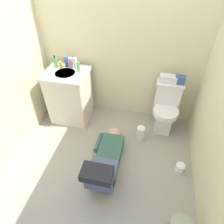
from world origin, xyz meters
TOP-DOWN VIEW (x-y plane):
  - ground_plane at (0.00, 0.00)m, footprint 2.78×3.04m
  - wall_back at (0.00, 1.06)m, footprint 2.44×0.08m
  - toilet at (0.74, 0.77)m, footprint 0.36×0.46m
  - vanity_cabinet at (-0.69, 0.69)m, footprint 0.60×0.52m
  - faucet at (-0.69, 0.83)m, footprint 0.02×0.02m
  - person_plumber at (0.08, -0.14)m, footprint 0.39×1.06m
  - tissue_box at (0.69, 0.86)m, footprint 0.22×0.11m
  - toiletry_bag at (0.84, 0.86)m, footprint 0.12×0.09m
  - soap_dispenser at (-0.88, 0.81)m, footprint 0.06×0.06m
  - bottle_amber at (-0.79, 0.78)m, footprint 0.04×0.04m
  - bottle_blue at (-0.73, 0.85)m, footprint 0.05×0.05m
  - bottle_pink at (-0.66, 0.85)m, footprint 0.06×0.06m
  - bottle_clear at (-0.58, 0.82)m, footprint 0.05×0.05m
  - bottle_green at (-0.51, 0.76)m, footprint 0.04×0.04m
  - paper_towel_roll at (0.44, 0.45)m, footprint 0.11×0.11m
  - toilet_paper_roll at (0.98, 0.04)m, footprint 0.11×0.11m

SIDE VIEW (x-z plane):
  - ground_plane at x=0.00m, z-range -0.04..0.00m
  - toilet_paper_roll at x=0.98m, z-range 0.00..0.10m
  - paper_towel_roll at x=0.44m, z-range 0.00..0.22m
  - person_plumber at x=0.08m, z-range -0.08..0.44m
  - toilet at x=0.74m, z-range -0.01..0.74m
  - vanity_cabinet at x=-0.69m, z-range 0.01..0.83m
  - tissue_box at x=0.69m, z-range 0.75..0.85m
  - toiletry_bag at x=0.84m, z-range 0.75..0.86m
  - faucet at x=-0.69m, z-range 0.82..0.92m
  - bottle_amber at x=-0.79m, z-range 0.82..0.92m
  - soap_dispenser at x=-0.88m, z-range 0.80..0.97m
  - bottle_green at x=-0.51m, z-range 0.82..0.96m
  - bottle_pink at x=-0.66m, z-range 0.82..0.96m
  - bottle_blue at x=-0.73m, z-range 0.82..0.97m
  - bottle_clear at x=-0.58m, z-range 0.82..0.98m
  - wall_back at x=0.00m, z-range 0.00..2.40m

